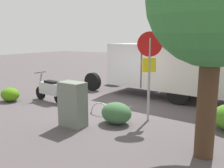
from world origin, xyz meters
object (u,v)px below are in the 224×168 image
(box_truck_near, at_px, (175,63))
(street_tree, at_px, (214,0))
(motorcycle, at_px, (50,89))
(utility_cabinet, at_px, (73,104))
(stop_sign, at_px, (149,63))
(bike_rack_hoop, at_px, (101,114))

(box_truck_near, distance_m, street_tree, 5.86)
(motorcycle, xyz_separation_m, street_tree, (-6.50, 1.67, 2.85))
(street_tree, bearing_deg, motorcycle, -14.37)
(street_tree, xyz_separation_m, utility_cabinet, (3.77, 0.06, -2.69))
(stop_sign, relative_size, utility_cabinet, 2.09)
(motorcycle, distance_m, street_tree, 7.29)
(street_tree, bearing_deg, box_truck_near, -65.03)
(motorcycle, distance_m, stop_sign, 4.66)
(stop_sign, height_order, bike_rack_hoop, stop_sign)
(stop_sign, bearing_deg, street_tree, 142.61)
(stop_sign, distance_m, bike_rack_hoop, 2.52)
(box_truck_near, xyz_separation_m, motorcycle, (4.15, 3.38, -1.02))
(stop_sign, bearing_deg, utility_cabinet, 43.31)
(utility_cabinet, height_order, bike_rack_hoop, utility_cabinet)
(motorcycle, xyz_separation_m, stop_sign, (-4.46, 0.10, 1.35))
(box_truck_near, xyz_separation_m, street_tree, (-2.35, 5.04, 1.82))
(stop_sign, height_order, utility_cabinet, stop_sign)
(motorcycle, distance_m, bike_rack_hoop, 2.85)
(stop_sign, distance_m, street_tree, 2.98)
(street_tree, xyz_separation_m, bike_rack_hoop, (3.72, -1.33, -3.37))
(stop_sign, xyz_separation_m, bike_rack_hoop, (1.68, 0.23, -1.87))
(motorcycle, bearing_deg, street_tree, 172.51)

